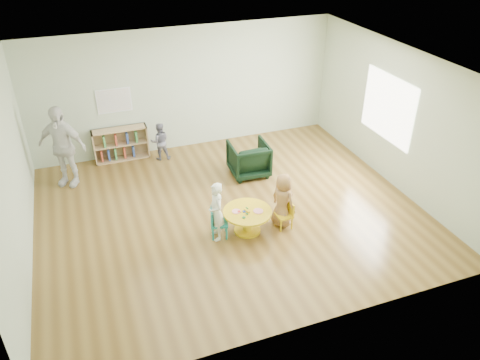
{
  "coord_description": "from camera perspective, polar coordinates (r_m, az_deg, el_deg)",
  "views": [
    {
      "loc": [
        -2.33,
        -6.92,
        5.07
      ],
      "look_at": [
        0.1,
        -0.3,
        0.84
      ],
      "focal_mm": 35.0,
      "sensor_mm": 36.0,
      "label": 1
    }
  ],
  "objects": [
    {
      "name": "kid_chair_right",
      "position": [
        8.39,
        5.62,
        -4.15
      ],
      "size": [
        0.28,
        0.28,
        0.51
      ],
      "rotation": [
        0.0,
        0.0,
        1.61
      ],
      "color": "gold",
      "rests_on": "ground"
    },
    {
      "name": "room",
      "position": [
        7.97,
        -1.34,
        7.43
      ],
      "size": [
        7.1,
        7.0,
        2.8
      ],
      "color": "brown",
      "rests_on": "ground"
    },
    {
      "name": "armchair",
      "position": [
        9.92,
        1.07,
        2.61
      ],
      "size": [
        0.81,
        0.83,
        0.73
      ],
      "primitive_type": "imported",
      "rotation": [
        0.0,
        0.0,
        3.1
      ],
      "color": "black",
      "rests_on": "ground"
    },
    {
      "name": "bookshelf",
      "position": [
        10.88,
        -14.4,
        4.28
      ],
      "size": [
        1.2,
        0.3,
        0.75
      ],
      "color": "tan",
      "rests_on": "ground"
    },
    {
      "name": "toddler",
      "position": [
        10.64,
        -9.73,
        4.66
      ],
      "size": [
        0.47,
        0.39,
        0.88
      ],
      "primitive_type": "imported",
      "rotation": [
        0.0,
        0.0,
        3.01
      ],
      "color": "#161837",
      "rests_on": "ground"
    },
    {
      "name": "child_left",
      "position": [
        7.94,
        -2.93,
        -3.88
      ],
      "size": [
        0.26,
        0.4,
        1.08
      ],
      "primitive_type": "imported",
      "rotation": [
        0.0,
        0.0,
        -1.56
      ],
      "color": "white",
      "rests_on": "ground"
    },
    {
      "name": "activity_table",
      "position": [
        8.22,
        0.91,
        -4.56
      ],
      "size": [
        0.86,
        0.86,
        0.47
      ],
      "rotation": [
        0.0,
        0.0,
        -0.23
      ],
      "color": "gold",
      "rests_on": "ground"
    },
    {
      "name": "kid_chair_left",
      "position": [
        8.12,
        -2.84,
        -5.14
      ],
      "size": [
        0.36,
        0.36,
        0.55
      ],
      "rotation": [
        0.0,
        0.0,
        -1.83
      ],
      "color": "#18847C",
      "rests_on": "ground"
    },
    {
      "name": "child_right",
      "position": [
        8.31,
        5.22,
        -2.48
      ],
      "size": [
        0.5,
        0.59,
        1.03
      ],
      "primitive_type": "imported",
      "rotation": [
        0.0,
        0.0,
        1.97
      ],
      "color": "#F8A91B",
      "rests_on": "ground"
    },
    {
      "name": "adult_caretaker",
      "position": [
        10.0,
        -20.87,
        3.84
      ],
      "size": [
        1.07,
        0.86,
        1.71
      ],
      "primitive_type": "imported",
      "rotation": [
        0.0,
        0.0,
        -0.53
      ],
      "color": "silver",
      "rests_on": "ground"
    },
    {
      "name": "alphabet_poster",
      "position": [
        10.61,
        -15.1,
        9.33
      ],
      "size": [
        0.74,
        0.01,
        0.54
      ],
      "color": "white",
      "rests_on": "ground"
    }
  ]
}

